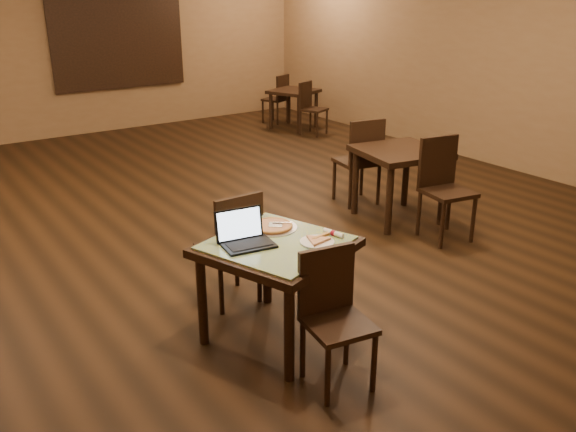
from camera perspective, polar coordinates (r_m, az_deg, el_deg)
ground at (r=6.99m, az=-4.02°, el=0.31°), size 10.00×10.00×0.00m
wall_back at (r=11.19m, az=-18.10°, el=15.02°), size 8.00×0.02×3.00m
wall_right at (r=9.30m, az=17.98°, el=14.04°), size 0.02×10.00×3.00m
mural at (r=11.31m, az=-15.58°, el=15.58°), size 2.34×0.05×1.64m
tiled_table at (r=4.31m, az=-1.08°, el=-3.70°), size 1.17×1.17×0.76m
chair_main_near at (r=3.94m, az=4.21°, el=-8.71°), size 0.45×0.45×0.90m
chair_main_far at (r=4.84m, az=-5.14°, el=-2.48°), size 0.42×0.42×0.96m
laptop at (r=4.23m, az=-4.14°, el=-1.81°), size 0.38×0.32×0.24m
plate at (r=4.25m, az=2.74°, el=-2.46°), size 0.24×0.24×0.01m
pizza_slice at (r=4.24m, az=2.74°, el=-2.26°), size 0.24×0.24×0.02m
pizza_pan at (r=4.51m, az=-1.53°, el=-1.06°), size 0.38×0.38×0.01m
pizza_whole at (r=4.51m, az=-1.53°, el=-0.90°), size 0.31×0.31×0.02m
spatula at (r=4.50m, az=-1.17°, el=-0.81°), size 0.26×0.23×0.01m
napkin_roll at (r=4.38m, az=4.29°, el=-1.61°), size 0.07×0.18×0.04m
other_table_a at (r=11.08m, az=0.53°, el=11.13°), size 0.96×0.96×0.69m
other_table_a_chair_near at (r=10.66m, az=2.07°, el=10.34°), size 0.50×0.50×0.89m
other_table_a_chair_far at (r=11.53m, az=-0.90°, el=11.16°), size 0.50×0.50×0.89m
other_table_c at (r=6.70m, az=10.42°, el=5.05°), size 0.99×0.99×0.80m
other_table_c_chair_near at (r=6.35m, az=14.30°, el=3.09°), size 0.52×0.52×1.03m
other_table_c_chair_far at (r=7.13m, az=6.87°, el=5.53°), size 0.52×0.52×1.03m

